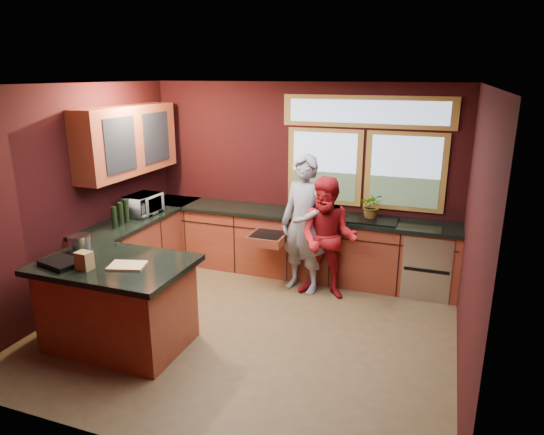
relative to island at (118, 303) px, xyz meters
The scene contains 14 objects.
floor 1.47m from the island, 33.82° to the left, with size 4.50×4.50×0.00m, color brown.
room_shell 1.81m from the island, 62.96° to the left, with size 4.52×4.02×2.71m.
back_counter 2.82m from the island, 61.24° to the left, with size 4.50×0.64×0.93m.
left_counter 1.81m from the island, 115.94° to the left, with size 0.64×2.30×0.93m.
island is the anchor object (origin of this frame).
person_grey 2.50m from the island, 54.05° to the left, with size 0.67×0.44×1.83m, color slate.
person_red 2.64m from the island, 46.85° to the left, with size 0.77×0.60×1.59m, color maroon.
microwave 1.91m from the island, 114.84° to the left, with size 0.51×0.34×0.28m, color #999999.
potted_plant 3.43m from the island, 48.48° to the left, with size 0.32×0.28×0.36m, color #999999.
paper_towel 2.90m from the island, 60.87° to the left, with size 0.12×0.12×0.28m, color silver.
cutting_board 0.52m from the island, 14.04° to the right, with size 0.35×0.25×0.02m, color tan.
stock_pot 0.80m from the island, 164.74° to the left, with size 0.24×0.24×0.18m, color silver.
paper_bag 0.63m from the island, 120.96° to the right, with size 0.15×0.12×0.18m, color brown.
black_tray 0.71m from the island, 150.95° to the right, with size 0.40×0.28×0.05m, color black.
Camera 1 is at (1.95, -4.58, 2.80)m, focal length 32.00 mm.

